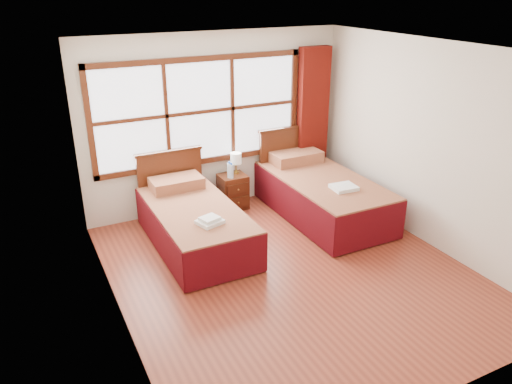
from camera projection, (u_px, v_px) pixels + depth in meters
name	position (u px, v px, depth m)	size (l,w,h in m)	color
floor	(291.00, 272.00, 6.00)	(4.50, 4.50, 0.00)	brown
ceiling	(298.00, 49.00, 4.98)	(4.50, 4.50, 0.00)	white
wall_back	(216.00, 123.00, 7.34)	(4.00, 4.00, 0.00)	silver
wall_left	(110.00, 205.00, 4.66)	(4.50, 4.50, 0.00)	silver
wall_right	(430.00, 146.00, 6.32)	(4.50, 4.50, 0.00)	silver
window	(200.00, 112.00, 7.13)	(3.16, 0.06, 1.56)	white
curtain	(312.00, 121.00, 7.94)	(0.50, 0.16, 2.30)	#5D0F09
bed_left	(194.00, 222.00, 6.54)	(1.05, 2.07, 1.02)	#401C0D
bed_right	(321.00, 193.00, 7.35)	(1.14, 2.22, 1.12)	#401C0D
nightstand	(233.00, 192.00, 7.59)	(0.40, 0.40, 0.53)	#4D2211
towels_left	(210.00, 221.00, 5.97)	(0.34, 0.32, 0.08)	white
towels_right	(344.00, 187.00, 6.82)	(0.35, 0.31, 0.05)	white
lamp	(236.00, 159.00, 7.49)	(0.17, 0.17, 0.32)	#B9953B
bottle_near	(230.00, 170.00, 7.36)	(0.07, 0.07, 0.25)	#BFE0F6
bottle_far	(231.00, 171.00, 7.35)	(0.06, 0.06, 0.24)	#BFE0F6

